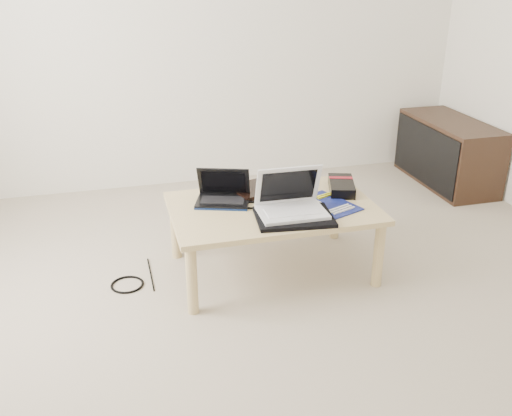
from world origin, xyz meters
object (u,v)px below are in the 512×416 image
object	(u,v)px
coffee_table	(273,214)
gpu_box	(341,186)
white_laptop	(291,203)
netbook	(223,195)
media_cabinet	(447,152)

from	to	relation	value
coffee_table	gpu_box	bearing A→B (deg)	13.23
white_laptop	gpu_box	distance (m)	0.46
white_laptop	gpu_box	bearing A→B (deg)	32.27
netbook	gpu_box	size ratio (longest dim) A/B	1.12
coffee_table	white_laptop	size ratio (longest dim) A/B	3.16
netbook	white_laptop	distance (m)	0.40
media_cabinet	gpu_box	world-z (taller)	media_cabinet
media_cabinet	white_laptop	size ratio (longest dim) A/B	2.59
gpu_box	white_laptop	bearing A→B (deg)	-147.73
netbook	gpu_box	distance (m)	0.69
coffee_table	netbook	distance (m)	0.29
white_laptop	netbook	bearing A→B (deg)	138.74
coffee_table	white_laptop	world-z (taller)	white_laptop
media_cabinet	gpu_box	bearing A→B (deg)	-145.50
media_cabinet	gpu_box	xyz separation A→B (m)	(-1.26, -0.86, 0.18)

